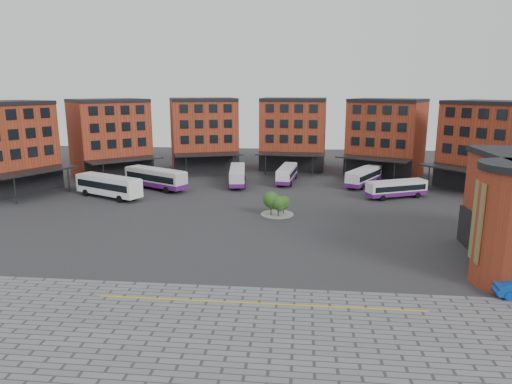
# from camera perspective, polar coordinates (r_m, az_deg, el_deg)

# --- Properties ---
(ground) EXTENTS (160.00, 160.00, 0.00)m
(ground) POSITION_cam_1_polar(r_m,az_deg,el_deg) (50.06, -0.41, -6.50)
(ground) COLOR #28282B
(ground) RESTS_ON ground
(paving_zone) EXTENTS (50.00, 22.00, 0.02)m
(paving_zone) POSITION_cam_1_polar(r_m,az_deg,el_deg) (30.13, -1.19, -20.59)
(paving_zone) COLOR slate
(paving_zone) RESTS_ON ground
(yellow_line) EXTENTS (26.00, 0.15, 0.02)m
(yellow_line) POSITION_cam_1_polar(r_m,az_deg,el_deg) (37.02, 0.35, -13.75)
(yellow_line) COLOR gold
(yellow_line) RESTS_ON paving_zone
(main_building) EXTENTS (94.14, 42.48, 14.60)m
(main_building) POSITION_cam_1_polar(r_m,az_deg,el_deg) (86.27, -0.83, 6.64)
(main_building) COLOR #963420
(main_building) RESTS_ON ground
(tree_island) EXTENTS (4.40, 4.40, 3.28)m
(tree_island) POSITION_cam_1_polar(r_m,az_deg,el_deg) (60.43, 2.57, -1.39)
(tree_island) COLOR gray
(tree_island) RESTS_ON ground
(bus_a) EXTENTS (11.96, 7.75, 3.39)m
(bus_a) POSITION_cam_1_polar(r_m,az_deg,el_deg) (73.88, -17.96, 0.85)
(bus_a) COLOR white
(bus_a) RESTS_ON ground
(bus_b) EXTENTS (12.01, 8.49, 3.44)m
(bus_b) POSITION_cam_1_polar(r_m,az_deg,el_deg) (78.15, -12.44, 1.71)
(bus_b) COLOR silver
(bus_b) RESTS_ON ground
(bus_c) EXTENTS (3.89, 11.31, 3.12)m
(bus_c) POSITION_cam_1_polar(r_m,az_deg,el_deg) (79.84, -2.35, 2.11)
(bus_c) COLOR silver
(bus_c) RESTS_ON ground
(bus_d) EXTENTS (3.57, 10.62, 2.93)m
(bus_d) POSITION_cam_1_polar(r_m,az_deg,el_deg) (81.91, 3.89, 2.29)
(bus_d) COLOR white
(bus_d) RESTS_ON ground
(bus_e) EXTENTS (7.36, 10.63, 3.03)m
(bus_e) POSITION_cam_1_polar(r_m,az_deg,el_deg) (81.22, 13.33, 1.92)
(bus_e) COLOR white
(bus_e) RESTS_ON ground
(bus_f) EXTENTS (9.83, 6.03, 2.75)m
(bus_f) POSITION_cam_1_polar(r_m,az_deg,el_deg) (73.41, 17.17, 0.41)
(bus_f) COLOR white
(bus_f) RESTS_ON ground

